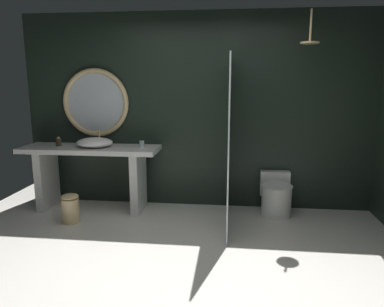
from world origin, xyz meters
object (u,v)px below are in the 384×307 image
(tumbler_cup, at_px, (142,144))
(round_wall_mirror, at_px, (96,103))
(soap_dispenser, at_px, (59,142))
(toilet, at_px, (276,196))
(vessel_sink, at_px, (95,142))
(waste_bin, at_px, (70,208))
(rain_shower_head, at_px, (310,40))

(tumbler_cup, bearing_deg, round_wall_mirror, 161.63)
(soap_dispenser, distance_m, toilet, 2.97)
(vessel_sink, height_order, soap_dispenser, vessel_sink)
(waste_bin, bearing_deg, vessel_sink, 72.28)
(vessel_sink, relative_size, waste_bin, 1.31)
(rain_shower_head, xyz_separation_m, toilet, (-0.27, 0.23, -1.92))
(vessel_sink, relative_size, tumbler_cup, 5.41)
(tumbler_cup, xyz_separation_m, waste_bin, (-0.77, -0.56, -0.72))
(vessel_sink, relative_size, round_wall_mirror, 0.51)
(vessel_sink, xyz_separation_m, tumbler_cup, (0.61, 0.07, -0.02))
(rain_shower_head, bearing_deg, vessel_sink, 177.00)
(round_wall_mirror, relative_size, rain_shower_head, 2.47)
(vessel_sink, distance_m, tumbler_cup, 0.62)
(tumbler_cup, bearing_deg, waste_bin, -143.92)
(soap_dispenser, bearing_deg, round_wall_mirror, 31.25)
(vessel_sink, distance_m, round_wall_mirror, 0.59)
(soap_dispenser, bearing_deg, toilet, 1.09)
(vessel_sink, relative_size, toilet, 0.86)
(tumbler_cup, height_order, rain_shower_head, rain_shower_head)
(vessel_sink, height_order, round_wall_mirror, round_wall_mirror)
(tumbler_cup, height_order, waste_bin, tumbler_cup)
(soap_dispenser, bearing_deg, waste_bin, -55.91)
(tumbler_cup, relative_size, round_wall_mirror, 0.09)
(waste_bin, bearing_deg, toilet, 12.91)
(rain_shower_head, bearing_deg, waste_bin, -172.77)
(vessel_sink, relative_size, soap_dispenser, 3.81)
(toilet, height_order, waste_bin, toilet)
(soap_dispenser, distance_m, round_wall_mirror, 0.72)
(waste_bin, bearing_deg, soap_dispenser, 124.09)
(vessel_sink, xyz_separation_m, waste_bin, (-0.16, -0.49, -0.74))
(toilet, bearing_deg, tumbler_cup, -179.42)
(round_wall_mirror, bearing_deg, toilet, -4.93)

